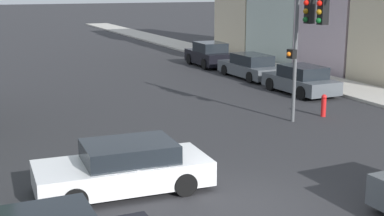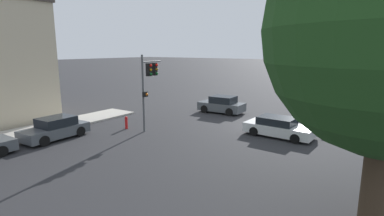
{
  "view_description": "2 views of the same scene",
  "coord_description": "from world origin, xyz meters",
  "px_view_note": "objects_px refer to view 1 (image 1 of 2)",
  "views": [
    {
      "loc": [
        -6.11,
        -10.53,
        5.21
      ],
      "look_at": [
        0.6,
        4.42,
        1.45
      ],
      "focal_mm": 50.0,
      "sensor_mm": 36.0,
      "label": 1
    },
    {
      "loc": [
        -8.53,
        21.29,
        5.71
      ],
      "look_at": [
        2.35,
        5.49,
        1.93
      ],
      "focal_mm": 28.0,
      "sensor_mm": 36.0,
      "label": 2
    }
  ],
  "objects_px": {
    "traffic_signal": "(307,27)",
    "parked_car_0": "(301,80)",
    "parked_car_2": "(209,55)",
    "parked_car_1": "(250,67)",
    "fire_hydrant": "(324,105)",
    "crossing_car_1": "(124,168)"
  },
  "relations": [
    {
      "from": "parked_car_1",
      "to": "fire_hydrant",
      "type": "bearing_deg",
      "value": 167.12
    },
    {
      "from": "crossing_car_1",
      "to": "parked_car_0",
      "type": "bearing_deg",
      "value": -140.37
    },
    {
      "from": "traffic_signal",
      "to": "parked_car_2",
      "type": "distance_m",
      "value": 15.94
    },
    {
      "from": "crossing_car_1",
      "to": "fire_hydrant",
      "type": "height_order",
      "value": "crossing_car_1"
    },
    {
      "from": "parked_car_0",
      "to": "parked_car_1",
      "type": "relative_size",
      "value": 0.89
    },
    {
      "from": "traffic_signal",
      "to": "crossing_car_1",
      "type": "height_order",
      "value": "traffic_signal"
    },
    {
      "from": "traffic_signal",
      "to": "parked_car_1",
      "type": "height_order",
      "value": "traffic_signal"
    },
    {
      "from": "traffic_signal",
      "to": "parked_car_0",
      "type": "bearing_deg",
      "value": -129.6
    },
    {
      "from": "parked_car_1",
      "to": "fire_hydrant",
      "type": "xyz_separation_m",
      "value": [
        -2.01,
        -9.31,
        -0.16
      ]
    },
    {
      "from": "parked_car_1",
      "to": "parked_car_2",
      "type": "xyz_separation_m",
      "value": [
        -0.13,
        5.13,
        0.1
      ]
    },
    {
      "from": "parked_car_0",
      "to": "fire_hydrant",
      "type": "xyz_separation_m",
      "value": [
        -1.95,
        -4.33,
        -0.17
      ]
    },
    {
      "from": "parked_car_2",
      "to": "traffic_signal",
      "type": "bearing_deg",
      "value": 168.89
    },
    {
      "from": "traffic_signal",
      "to": "fire_hydrant",
      "type": "distance_m",
      "value": 3.7
    },
    {
      "from": "parked_car_2",
      "to": "fire_hydrant",
      "type": "distance_m",
      "value": 14.57
    },
    {
      "from": "traffic_signal",
      "to": "crossing_car_1",
      "type": "xyz_separation_m",
      "value": [
        -8.18,
        -3.62,
        -3.11
      ]
    },
    {
      "from": "crossing_car_1",
      "to": "parked_car_0",
      "type": "xyz_separation_m",
      "value": [
        11.72,
        8.77,
        0.04
      ]
    },
    {
      "from": "parked_car_0",
      "to": "parked_car_2",
      "type": "xyz_separation_m",
      "value": [
        -0.07,
        10.11,
        0.09
      ]
    },
    {
      "from": "traffic_signal",
      "to": "fire_hydrant",
      "type": "bearing_deg",
      "value": -157.76
    },
    {
      "from": "fire_hydrant",
      "to": "traffic_signal",
      "type": "bearing_deg",
      "value": -152.68
    },
    {
      "from": "crossing_car_1",
      "to": "parked_car_2",
      "type": "xyz_separation_m",
      "value": [
        11.65,
        18.88,
        0.13
      ]
    },
    {
      "from": "traffic_signal",
      "to": "parked_car_2",
      "type": "height_order",
      "value": "traffic_signal"
    },
    {
      "from": "crossing_car_1",
      "to": "parked_car_1",
      "type": "xyz_separation_m",
      "value": [
        11.78,
        13.75,
        0.04
      ]
    }
  ]
}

